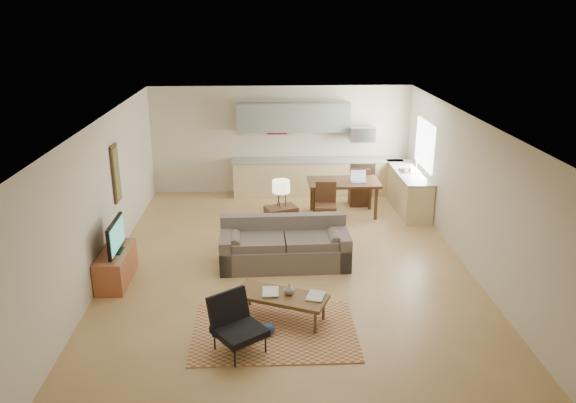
{
  "coord_description": "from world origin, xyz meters",
  "views": [
    {
      "loc": [
        -0.4,
        -9.36,
        4.48
      ],
      "look_at": [
        0.0,
        0.3,
        1.15
      ],
      "focal_mm": 35.0,
      "sensor_mm": 36.0,
      "label": 1
    }
  ],
  "objects_px": {
    "sofa": "(285,243)",
    "console_table": "(281,223)",
    "armchair": "(239,326)",
    "dining_table": "(343,198)",
    "coffee_table": "(281,307)",
    "tv_credenza": "(116,266)"
  },
  "relations": [
    {
      "from": "sofa",
      "to": "console_table",
      "type": "relative_size",
      "value": 3.42
    },
    {
      "from": "armchair",
      "to": "console_table",
      "type": "distance_m",
      "value": 4.01
    },
    {
      "from": "armchair",
      "to": "console_table",
      "type": "bearing_deg",
      "value": 43.99
    },
    {
      "from": "sofa",
      "to": "dining_table",
      "type": "relative_size",
      "value": 1.54
    },
    {
      "from": "console_table",
      "to": "coffee_table",
      "type": "bearing_deg",
      "value": -113.38
    },
    {
      "from": "sofa",
      "to": "armchair",
      "type": "bearing_deg",
      "value": -105.99
    },
    {
      "from": "tv_credenza",
      "to": "console_table",
      "type": "relative_size",
      "value": 1.7
    },
    {
      "from": "sofa",
      "to": "dining_table",
      "type": "bearing_deg",
      "value": 59.83
    },
    {
      "from": "sofa",
      "to": "tv_credenza",
      "type": "distance_m",
      "value": 2.98
    },
    {
      "from": "sofa",
      "to": "armchair",
      "type": "distance_m",
      "value": 2.84
    },
    {
      "from": "armchair",
      "to": "dining_table",
      "type": "bearing_deg",
      "value": 32.11
    },
    {
      "from": "sofa",
      "to": "coffee_table",
      "type": "bearing_deg",
      "value": -95.26
    },
    {
      "from": "sofa",
      "to": "coffee_table",
      "type": "relative_size",
      "value": 1.74
    },
    {
      "from": "dining_table",
      "to": "tv_credenza",
      "type": "bearing_deg",
      "value": -144.53
    },
    {
      "from": "armchair",
      "to": "coffee_table",
      "type": "bearing_deg",
      "value": 18.85
    },
    {
      "from": "tv_credenza",
      "to": "console_table",
      "type": "bearing_deg",
      "value": 30.81
    },
    {
      "from": "tv_credenza",
      "to": "dining_table",
      "type": "bearing_deg",
      "value": 35.86
    },
    {
      "from": "sofa",
      "to": "armchair",
      "type": "height_order",
      "value": "sofa"
    },
    {
      "from": "dining_table",
      "to": "armchair",
      "type": "bearing_deg",
      "value": -112.14
    },
    {
      "from": "tv_credenza",
      "to": "dining_table",
      "type": "height_order",
      "value": "dining_table"
    },
    {
      "from": "sofa",
      "to": "coffee_table",
      "type": "height_order",
      "value": "sofa"
    },
    {
      "from": "console_table",
      "to": "dining_table",
      "type": "xyz_separation_m",
      "value": [
        1.45,
        1.42,
        0.05
      ]
    }
  ]
}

